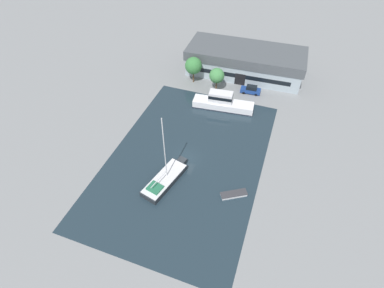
# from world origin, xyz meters

# --- Properties ---
(ground_plane) EXTENTS (440.00, 440.00, 0.00)m
(ground_plane) POSITION_xyz_m (0.00, 0.00, 0.00)
(ground_plane) COLOR gray
(water_canal) EXTENTS (26.23, 39.91, 0.01)m
(water_canal) POSITION_xyz_m (0.00, 0.00, 0.00)
(water_canal) COLOR #1E2D38
(water_canal) RESTS_ON ground
(warehouse_building) EXTENTS (27.77, 12.32, 6.23)m
(warehouse_building) POSITION_xyz_m (3.13, 31.75, 3.16)
(warehouse_building) COLOR #99A8B2
(warehouse_building) RESTS_ON ground
(quay_tree_near_building) EXTENTS (3.32, 3.32, 5.63)m
(quay_tree_near_building) POSITION_xyz_m (-1.09, 22.04, 3.95)
(quay_tree_near_building) COLOR brown
(quay_tree_near_building) RESTS_ON ground
(quay_tree_by_water) EXTENTS (3.87, 3.87, 6.23)m
(quay_tree_by_water) POSITION_xyz_m (-7.13, 23.76, 4.28)
(quay_tree_by_water) COLOR brown
(quay_tree_by_water) RESTS_ON ground
(parked_car) EXTENTS (4.54, 2.04, 1.82)m
(parked_car) POSITION_xyz_m (6.48, 23.84, 0.89)
(parked_car) COLOR navy
(parked_car) RESTS_ON ground
(sailboat_moored) EXTENTS (5.10, 10.36, 13.24)m
(sailboat_moored) POSITION_xyz_m (-1.50, -5.87, 0.61)
(sailboat_moored) COLOR #23282D
(sailboat_moored) RESTS_ON water_canal
(motor_cruiser) EXTENTS (13.04, 4.41, 3.81)m
(motor_cruiser) POSITION_xyz_m (1.93, 16.45, 1.37)
(motor_cruiser) COLOR white
(motor_cruiser) RESTS_ON water_canal
(small_dinghy) EXTENTS (4.30, 3.33, 0.54)m
(small_dinghy) POSITION_xyz_m (9.83, -4.75, 0.28)
(small_dinghy) COLOR silver
(small_dinghy) RESTS_ON water_canal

